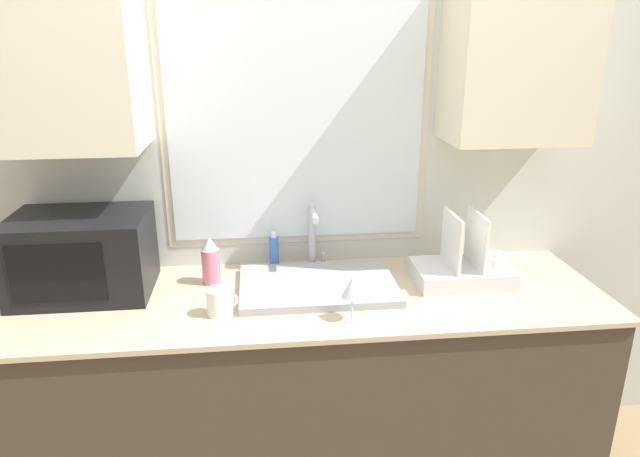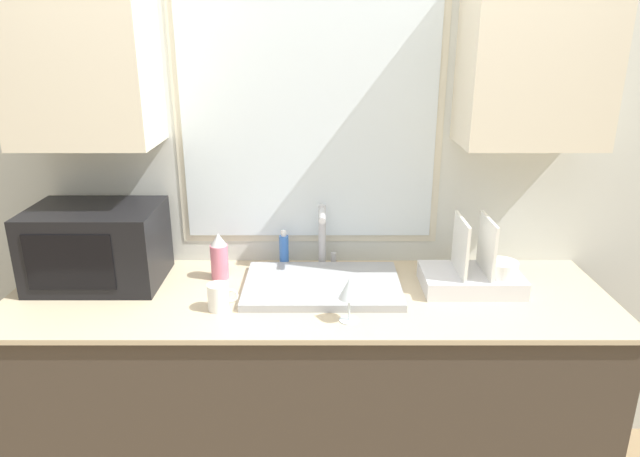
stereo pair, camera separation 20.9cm
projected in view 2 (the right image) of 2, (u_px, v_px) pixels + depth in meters
name	position (u px, v px, depth m)	size (l,w,h in m)	color
countertop	(307.00, 392.00, 2.37)	(2.33, 0.71, 0.90)	#42382D
wall_back	(306.00, 153.00, 2.38)	(6.00, 0.38, 2.60)	silver
sink_basin	(320.00, 285.00, 2.26)	(0.61, 0.41, 0.03)	#9EA0A5
faucet	(321.00, 232.00, 2.41)	(0.08, 0.18, 0.28)	#B7B7BC
microwave	(94.00, 246.00, 2.27)	(0.50, 0.36, 0.31)	black
dish_rack	(472.00, 274.00, 2.24)	(0.38, 0.25, 0.29)	silver
spray_bottle	(217.00, 257.00, 2.33)	(0.07, 0.07, 0.20)	#D8728C
soap_bottle	(282.00, 251.00, 2.45)	(0.04, 0.04, 0.17)	blue
mug_near_sink	(216.00, 297.00, 2.07)	(0.11, 0.08, 0.10)	white
wine_glass	(347.00, 290.00, 1.97)	(0.08, 0.08, 0.16)	silver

